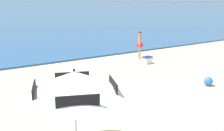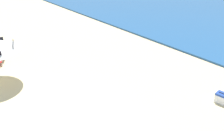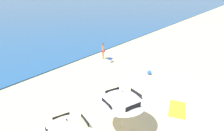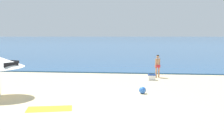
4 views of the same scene
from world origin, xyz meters
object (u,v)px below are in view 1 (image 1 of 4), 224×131
beach_umbrella_striped_main (74,83)px  beach_ball (208,81)px  cooler_box (147,60)px  person_standing_near_shore (140,43)px

beach_umbrella_striped_main → beach_ball: 7.16m
beach_umbrella_striped_main → beach_ball: beach_umbrella_striped_main is taller
cooler_box → beach_ball: bearing=-97.3°
person_standing_near_shore → beach_ball: (-1.01, -5.64, -0.75)m
person_standing_near_shore → cooler_box: bearing=-109.9°
beach_umbrella_striped_main → cooler_box: bearing=39.2°
beach_ball → beach_umbrella_striped_main: bearing=-166.9°
beach_umbrella_striped_main → person_standing_near_shore: size_ratio=1.89×
beach_umbrella_striped_main → beach_ball: size_ratio=8.42×
beach_umbrella_striped_main → person_standing_near_shore: (7.82, 7.22, -0.76)m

